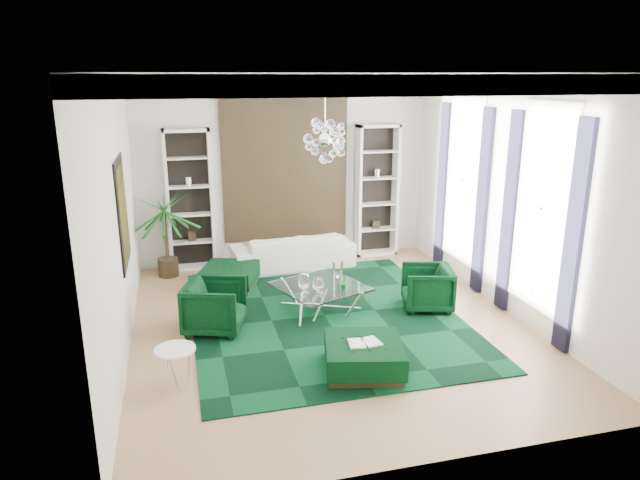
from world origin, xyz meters
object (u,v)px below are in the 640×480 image
object	(u,v)px
sofa	(292,251)
coffee_table	(320,298)
ottoman_front	(364,357)
side_table	(176,367)
palm	(165,223)
armchair_right	(427,288)
ottoman_side	(230,277)
armchair_left	(215,307)

from	to	relation	value
sofa	coffee_table	distance (m)	2.30
ottoman_front	side_table	bearing A→B (deg)	174.05
ottoman_front	palm	bearing A→B (deg)	119.05
sofa	ottoman_front	xyz separation A→B (m)	(0.05, -4.40, -0.15)
sofa	side_table	world-z (taller)	sofa
armchair_right	ottoman_front	distance (m)	2.45
coffee_table	ottoman_side	distance (m)	1.98
sofa	side_table	xyz separation A→B (m)	(-2.35, -4.15, -0.11)
armchair_right	side_table	distance (m)	4.37
armchair_left	coffee_table	bearing A→B (deg)	-60.82
armchair_right	ottoman_front	bearing A→B (deg)	-29.08
coffee_table	side_table	size ratio (longest dim) A/B	2.53
sofa	ottoman_side	distance (m)	1.60
ottoman_side	ottoman_front	size ratio (longest dim) A/B	0.93
armchair_right	side_table	world-z (taller)	armchair_right
armchair_right	armchair_left	bearing A→B (deg)	-74.91
armchair_left	sofa	bearing A→B (deg)	-15.57
armchair_right	ottoman_front	size ratio (longest dim) A/B	0.80
side_table	coffee_table	bearing A→B (deg)	38.21
armchair_right	side_table	size ratio (longest dim) A/B	1.57
sofa	ottoman_front	distance (m)	4.40
sofa	palm	world-z (taller)	palm
side_table	palm	distance (m)	4.33
coffee_table	palm	size ratio (longest dim) A/B	0.61
coffee_table	armchair_left	bearing A→B (deg)	-168.69
armchair_right	coffee_table	xyz separation A→B (m)	(-1.75, 0.35, -0.14)
coffee_table	ottoman_side	size ratio (longest dim) A/B	1.39
armchair_right	sofa	bearing A→B (deg)	-131.47
sofa	armchair_left	world-z (taller)	armchair_left
side_table	ottoman_front	bearing A→B (deg)	-5.95
armchair_left	armchair_right	distance (m)	3.50
side_table	palm	size ratio (longest dim) A/B	0.24
armchair_right	coffee_table	world-z (taller)	armchair_right
armchair_left	ottoman_side	xyz separation A→B (m)	(0.40, 1.80, -0.19)
sofa	ottoman_side	world-z (taller)	sofa
ottoman_side	ottoman_front	distance (m)	3.82
ottoman_side	armchair_right	bearing A→B (deg)	-30.14
ottoman_front	palm	distance (m)	5.22
coffee_table	ottoman_front	bearing A→B (deg)	-88.64
armchair_left	coffee_table	xyz separation A→B (m)	(1.75, 0.35, -0.17)
coffee_table	side_table	distance (m)	2.99
sofa	coffee_table	xyz separation A→B (m)	(0.00, -2.30, -0.13)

